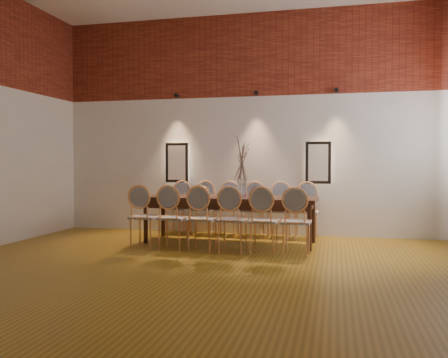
% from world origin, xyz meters
% --- Properties ---
extents(floor, '(7.00, 7.00, 0.02)m').
position_xyz_m(floor, '(0.00, 0.00, -0.01)').
color(floor, olive).
rests_on(floor, ground).
extents(wall_back, '(7.00, 0.10, 4.00)m').
position_xyz_m(wall_back, '(0.00, 3.55, 2.00)').
color(wall_back, silver).
rests_on(wall_back, ground).
extents(brick_band_back, '(7.00, 0.02, 1.50)m').
position_xyz_m(brick_band_back, '(0.00, 3.48, 3.25)').
color(brick_band_back, maroon).
rests_on(brick_band_back, ground).
extents(niche_left, '(0.36, 0.06, 0.66)m').
position_xyz_m(niche_left, '(-1.30, 3.45, 1.30)').
color(niche_left, '#FFEAC6').
rests_on(niche_left, wall_back).
extents(niche_right, '(0.36, 0.06, 0.66)m').
position_xyz_m(niche_right, '(1.30, 3.45, 1.30)').
color(niche_right, '#FFEAC6').
rests_on(niche_right, wall_back).
extents(spot_fixture_left, '(0.08, 0.10, 0.08)m').
position_xyz_m(spot_fixture_left, '(-1.30, 3.42, 2.55)').
color(spot_fixture_left, black).
rests_on(spot_fixture_left, wall_back).
extents(spot_fixture_mid, '(0.08, 0.10, 0.08)m').
position_xyz_m(spot_fixture_mid, '(0.20, 3.42, 2.55)').
color(spot_fixture_mid, black).
rests_on(spot_fixture_mid, wall_back).
extents(spot_fixture_right, '(0.08, 0.10, 0.08)m').
position_xyz_m(spot_fixture_right, '(1.60, 3.42, 2.55)').
color(spot_fixture_right, black).
rests_on(spot_fixture_right, wall_back).
extents(dining_table, '(2.80, 0.98, 0.75)m').
position_xyz_m(dining_table, '(-0.07, 2.43, 0.38)').
color(dining_table, '#381A0E').
rests_on(dining_table, floor).
extents(chair_near_a, '(0.45, 0.45, 0.94)m').
position_xyz_m(chair_near_a, '(-1.24, 1.74, 0.47)').
color(chair_near_a, '#E8A468').
rests_on(chair_near_a, floor).
extents(chair_near_b, '(0.45, 0.45, 0.94)m').
position_xyz_m(chair_near_b, '(-0.78, 1.72, 0.47)').
color(chair_near_b, '#E8A468').
rests_on(chair_near_b, floor).
extents(chair_near_c, '(0.45, 0.45, 0.94)m').
position_xyz_m(chair_near_c, '(-0.32, 1.71, 0.47)').
color(chair_near_c, '#E8A468').
rests_on(chair_near_c, floor).
extents(chair_near_d, '(0.45, 0.45, 0.94)m').
position_xyz_m(chair_near_d, '(0.14, 1.69, 0.47)').
color(chair_near_d, '#E8A468').
rests_on(chair_near_d, floor).
extents(chair_near_e, '(0.45, 0.45, 0.94)m').
position_xyz_m(chair_near_e, '(0.60, 1.68, 0.47)').
color(chair_near_e, '#E8A468').
rests_on(chair_near_e, floor).
extents(chair_near_f, '(0.45, 0.45, 0.94)m').
position_xyz_m(chair_near_f, '(1.07, 1.66, 0.47)').
color(chair_near_f, '#E8A468').
rests_on(chair_near_f, floor).
extents(chair_far_a, '(0.45, 0.45, 0.94)m').
position_xyz_m(chair_far_a, '(-1.20, 3.19, 0.47)').
color(chair_far_a, '#E8A468').
rests_on(chair_far_a, floor).
extents(chair_far_b, '(0.45, 0.45, 0.94)m').
position_xyz_m(chair_far_b, '(-0.73, 3.17, 0.47)').
color(chair_far_b, '#E8A468').
rests_on(chair_far_b, floor).
extents(chair_far_c, '(0.45, 0.45, 0.94)m').
position_xyz_m(chair_far_c, '(-0.27, 3.16, 0.47)').
color(chair_far_c, '#E8A468').
rests_on(chair_far_c, floor).
extents(chair_far_d, '(0.45, 0.45, 0.94)m').
position_xyz_m(chair_far_d, '(0.19, 3.14, 0.47)').
color(chair_far_d, '#E8A468').
rests_on(chair_far_d, floor).
extents(chair_far_e, '(0.45, 0.45, 0.94)m').
position_xyz_m(chair_far_e, '(0.65, 3.13, 0.47)').
color(chair_far_e, '#E8A468').
rests_on(chair_far_e, floor).
extents(chair_far_f, '(0.45, 0.45, 0.94)m').
position_xyz_m(chair_far_f, '(1.11, 3.11, 0.47)').
color(chair_far_f, '#E8A468').
rests_on(chair_far_f, floor).
extents(vase, '(0.14, 0.14, 0.30)m').
position_xyz_m(vase, '(0.13, 2.42, 0.90)').
color(vase, silver).
rests_on(vase, dining_table).
extents(dried_branches, '(0.50, 0.50, 0.70)m').
position_xyz_m(dried_branches, '(0.13, 2.42, 1.35)').
color(dried_branches, brown).
rests_on(dried_branches, vase).
extents(bowl, '(0.24, 0.24, 0.18)m').
position_xyz_m(bowl, '(-0.53, 2.39, 0.84)').
color(bowl, brown).
rests_on(bowl, dining_table).
extents(book, '(0.27, 0.19, 0.03)m').
position_xyz_m(book, '(-0.07, 2.48, 0.77)').
color(book, '#95147A').
rests_on(book, dining_table).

